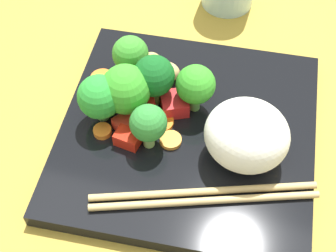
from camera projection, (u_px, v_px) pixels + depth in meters
The scene contains 25 objects.
ground_plane at pixel (187, 143), 59.72cm from camera, with size 110.00×110.00×2.00cm, color #A4882F.
square_plate at pixel (188, 133), 58.21cm from camera, with size 28.31×28.31×1.79cm, color black.
rice_mound at pixel (247, 135), 52.54cm from camera, with size 8.92×8.38×7.11cm, color white.
broccoli_floret_0 at pixel (126, 90), 55.70cm from camera, with size 5.59×5.59×7.01cm.
broccoli_floret_1 at pixel (192, 85), 56.42cm from camera, with size 4.47×4.47×6.19cm.
broccoli_floret_2 at pixel (130, 55), 59.56cm from camera, with size 4.29×4.29×5.98cm.
broccoli_floret_3 at pixel (148, 124), 53.59cm from camera, with size 4.06×4.06×5.60cm.
broccoli_floret_4 at pixel (100, 97), 55.31cm from camera, with size 4.94×4.94×6.41cm.
broccoli_floret_5 at pixel (154, 77), 56.34cm from camera, with size 4.71×4.71×6.88cm.
carrot_slice_0 at pixel (144, 81), 61.39cm from camera, with size 2.76×2.76×0.64cm, color orange.
carrot_slice_1 at pixel (102, 131), 56.87cm from camera, with size 2.04×2.04×0.68cm, color orange.
carrot_slice_2 at pixel (161, 88), 60.82cm from camera, with size 2.46×2.46×0.53cm, color orange.
carrot_slice_3 at pixel (160, 122), 57.74cm from camera, with size 3.10×3.10×0.49cm, color orange.
carrot_slice_4 at pixel (102, 79), 61.68cm from camera, with size 2.88×2.88×0.60cm, color orange.
carrot_slice_5 at pixel (171, 140), 56.23cm from camera, with size 2.43×2.43×0.50cm, color orange.
pepper_chunk_0 at pixel (109, 96), 59.20cm from camera, with size 2.37×1.66×1.84cm, color red.
pepper_chunk_1 at pixel (145, 110), 57.84cm from camera, with size 2.47×2.43×1.95cm, color red.
pepper_chunk_2 at pixel (128, 138), 55.73cm from camera, with size 2.73×2.04×1.58cm, color red.
pepper_chunk_3 at pixel (126, 124), 57.01cm from camera, with size 2.49×2.21×1.46cm, color red.
pepper_chunk_4 at pixel (174, 104), 58.44cm from camera, with size 3.09×3.02×1.93cm, color red.
chicken_piece_0 at pixel (167, 71), 61.28cm from camera, with size 3.21×2.46×2.27cm, color tan.
chicken_piece_1 at pixel (132, 92), 59.39cm from camera, with size 3.75×2.87×2.08cm, color #B38447.
chicken_piece_2 at pixel (152, 64), 61.94cm from camera, with size 3.22×2.75×2.44cm, color tan.
chicken_piece_3 at pixel (116, 83), 60.58cm from camera, with size 2.59×2.34×1.67cm, color tan.
chopstick_pair at pixel (204, 196), 51.84cm from camera, with size 22.79×9.02×0.75cm.
Camera 1 is at (-6.41, 33.99, 47.77)cm, focal length 54.65 mm.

